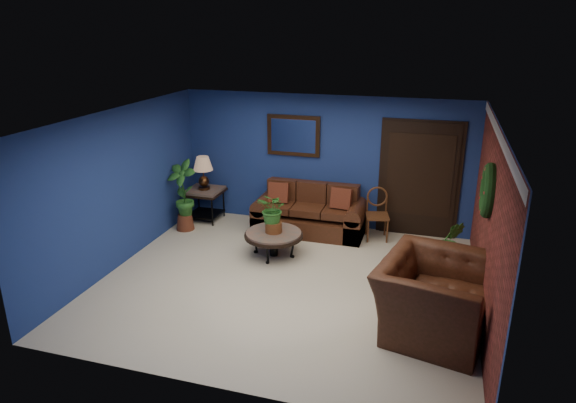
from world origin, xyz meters
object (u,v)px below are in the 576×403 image
(coffee_table, at_px, (274,235))
(armchair, at_px, (434,297))
(table_lamp, at_px, (203,169))
(sofa, at_px, (310,216))
(side_chair, at_px, (377,210))
(end_table, at_px, (205,196))

(coffee_table, relative_size, armchair, 0.67)
(coffee_table, height_order, table_lamp, table_lamp)
(sofa, xyz_separation_m, coffee_table, (-0.32, -1.22, 0.06))
(sofa, height_order, table_lamp, table_lamp)
(side_chair, distance_m, armchair, 3.02)
(sofa, xyz_separation_m, armchair, (2.31, -2.78, 0.18))
(coffee_table, distance_m, side_chair, 2.01)
(sofa, distance_m, side_chair, 1.26)
(end_table, height_order, side_chair, side_chair)
(coffee_table, distance_m, armchair, 3.06)
(sofa, bearing_deg, armchair, -50.30)
(sofa, bearing_deg, coffee_table, -104.65)
(table_lamp, relative_size, side_chair, 0.67)
(side_chair, bearing_deg, end_table, 168.01)
(sofa, relative_size, side_chair, 2.17)
(sofa, relative_size, armchair, 1.38)
(coffee_table, height_order, end_table, end_table)
(sofa, distance_m, end_table, 2.15)
(end_table, bearing_deg, side_chair, 1.15)
(armchair, bearing_deg, end_table, 70.94)
(side_chair, relative_size, armchair, 0.64)
(table_lamp, bearing_deg, sofa, 0.72)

